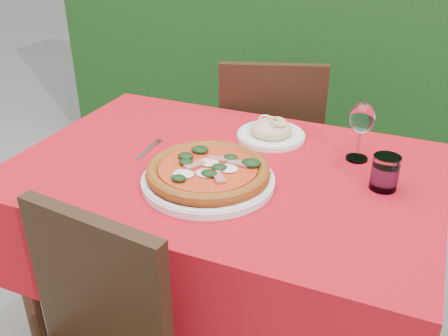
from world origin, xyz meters
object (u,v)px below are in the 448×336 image
at_px(pizza_plate, 208,174).
at_px(fork, 147,151).
at_px(wine_glass, 362,121).
at_px(pasta_plate, 271,132).
at_px(chair_far, 270,146).
at_px(water_glass, 385,174).

relative_size(pizza_plate, fork, 2.29).
bearing_deg(wine_glass, pasta_plate, 171.45).
xyz_separation_m(pizza_plate, fork, (-0.27, 0.11, -0.03)).
distance_m(chair_far, pizza_plate, 0.79).
relative_size(pasta_plate, water_glass, 2.33).
relative_size(pizza_plate, water_glass, 4.09).
relative_size(pasta_plate, wine_glass, 1.24).
xyz_separation_m(chair_far, fork, (-0.21, -0.64, 0.23)).
bearing_deg(chair_far, fork, 53.89).
bearing_deg(chair_far, pasta_plate, 89.40).
bearing_deg(pasta_plate, wine_glass, -8.55).
height_order(pasta_plate, fork, pasta_plate).
bearing_deg(wine_glass, water_glass, -56.93).
distance_m(wine_glass, fork, 0.67).
height_order(pizza_plate, pasta_plate, pizza_plate).
relative_size(chair_far, fork, 5.23).
xyz_separation_m(water_glass, fork, (-0.72, -0.06, -0.04)).
distance_m(chair_far, fork, 0.71).
bearing_deg(pizza_plate, pasta_plate, 80.00).
xyz_separation_m(chair_far, pizza_plate, (0.06, -0.75, 0.26)).
bearing_deg(pizza_plate, chair_far, 94.48).
bearing_deg(water_glass, pizza_plate, -159.52).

